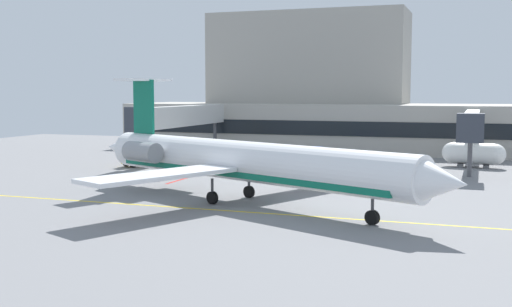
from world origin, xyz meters
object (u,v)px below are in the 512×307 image
object	(u,v)px
baggage_tug	(320,158)
fuel_tank	(473,154)
regional_jet	(240,161)
pushback_tractor	(138,157)

from	to	relation	value
baggage_tug	fuel_tank	bearing A→B (deg)	15.65
regional_jet	pushback_tractor	size ratio (longest dim) A/B	7.42
pushback_tractor	baggage_tug	bearing A→B (deg)	19.88
pushback_tractor	fuel_tank	bearing A→B (deg)	17.97
baggage_tug	regional_jet	bearing A→B (deg)	-90.29
regional_jet	pushback_tractor	distance (m)	25.09
baggage_tug	pushback_tractor	distance (m)	19.52
baggage_tug	fuel_tank	xyz separation A→B (m)	(15.55, 4.36, 0.52)
baggage_tug	pushback_tractor	xyz separation A→B (m)	(-18.36, -6.64, 0.03)
pushback_tractor	fuel_tank	world-z (taller)	fuel_tank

